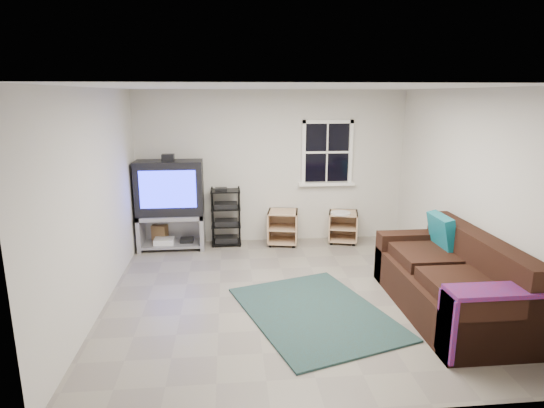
{
  "coord_description": "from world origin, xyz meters",
  "views": [
    {
      "loc": [
        -0.75,
        -5.4,
        2.52
      ],
      "look_at": [
        -0.18,
        0.4,
        1.11
      ],
      "focal_mm": 30.0,
      "sensor_mm": 36.0,
      "label": 1
    }
  ],
  "objects": [
    {
      "name": "room",
      "position": [
        0.95,
        2.27,
        1.48
      ],
      "size": [
        4.6,
        4.62,
        4.6
      ],
      "color": "gray",
      "rests_on": "ground"
    },
    {
      "name": "tv_unit",
      "position": [
        -1.71,
        2.01,
        0.87
      ],
      "size": [
        1.08,
        0.54,
        1.59
      ],
      "color": "gray",
      "rests_on": "ground"
    },
    {
      "name": "av_rack",
      "position": [
        -0.81,
        2.1,
        0.43
      ],
      "size": [
        0.49,
        0.36,
        0.99
      ],
      "color": "black",
      "rests_on": "ground"
    },
    {
      "name": "side_table_left",
      "position": [
        0.17,
        2.07,
        0.31
      ],
      "size": [
        0.57,
        0.57,
        0.58
      ],
      "rotation": [
        0.0,
        0.0,
        -0.18
      ],
      "color": "tan",
      "rests_on": "ground"
    },
    {
      "name": "side_table_right",
      "position": [
        1.22,
        2.06,
        0.31
      ],
      "size": [
        0.59,
        0.59,
        0.56
      ],
      "rotation": [
        0.0,
        0.0,
        -0.25
      ],
      "color": "tan",
      "rests_on": "ground"
    },
    {
      "name": "sofa",
      "position": [
        1.82,
        -0.66,
        0.36
      ],
      "size": [
        1.0,
        2.26,
        1.03
      ],
      "color": "black",
      "rests_on": "ground"
    },
    {
      "name": "shag_rug",
      "position": [
        0.23,
        -0.56,
        0.01
      ],
      "size": [
        2.02,
        2.38,
        0.02
      ],
      "primitive_type": "cube",
      "rotation": [
        0.0,
        0.0,
        0.31
      ],
      "color": "black",
      "rests_on": "ground"
    },
    {
      "name": "paper_bag",
      "position": [
        -1.94,
        2.18,
        0.18
      ],
      "size": [
        0.28,
        0.23,
        0.35
      ],
      "primitive_type": "cube",
      "rotation": [
        0.0,
        0.0,
        -0.3
      ],
      "color": "olive",
      "rests_on": "ground"
    }
  ]
}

